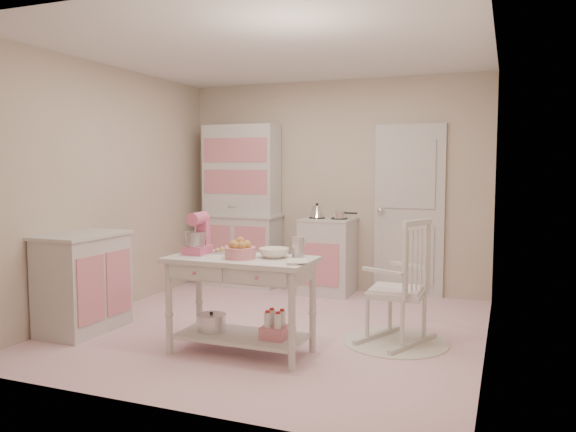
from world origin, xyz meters
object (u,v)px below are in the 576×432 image
object	(u,v)px
stand_mixer	(197,234)
stove	(328,256)
base_cabinet	(83,283)
work_table	(241,305)
bread_basket	(240,253)
hutch	(240,206)
rocking_chair	(396,281)

from	to	relation	value
stand_mixer	stove	bearing A→B (deg)	76.16
stand_mixer	base_cabinet	bearing A→B (deg)	176.44
work_table	bread_basket	distance (m)	0.45
stove	stand_mixer	size ratio (longest dim) A/B	2.71
hutch	rocking_chair	size ratio (longest dim) A/B	1.89
base_cabinet	rocking_chair	distance (m)	2.88
stove	base_cabinet	size ratio (longest dim) A/B	1.00
stove	work_table	distance (m)	2.36
stand_mixer	bread_basket	distance (m)	0.46
stand_mixer	rocking_chair	bearing A→B (deg)	21.17
stove	bread_basket	distance (m)	2.44
stove	work_table	xyz separation A→B (m)	(-0.00, -2.36, -0.06)
stove	stand_mixer	distance (m)	2.43
base_cabinet	stove	bearing A→B (deg)	54.72
base_cabinet	rocking_chair	world-z (taller)	rocking_chair
base_cabinet	work_table	xyz separation A→B (m)	(1.65, -0.02, -0.06)
hutch	work_table	distance (m)	2.76
work_table	stand_mixer	world-z (taller)	stand_mixer
base_cabinet	bread_basket	distance (m)	1.72
bread_basket	rocking_chair	bearing A→B (deg)	35.18
work_table	stand_mixer	xyz separation A→B (m)	(-0.42, 0.02, 0.57)
rocking_chair	bread_basket	size ratio (longest dim) A/B	4.40
stove	rocking_chair	size ratio (longest dim) A/B	0.84
base_cabinet	rocking_chair	size ratio (longest dim) A/B	0.84
stove	work_table	world-z (taller)	stove
rocking_chair	hutch	bearing A→B (deg)	168.13
stove	bread_basket	size ratio (longest dim) A/B	3.68
hutch	stand_mixer	distance (m)	2.51
rocking_chair	stove	bearing A→B (deg)	148.69
hutch	base_cabinet	world-z (taller)	hutch
base_cabinet	stand_mixer	xyz separation A→B (m)	(1.23, 0.00, 0.51)
base_cabinet	work_table	world-z (taller)	base_cabinet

